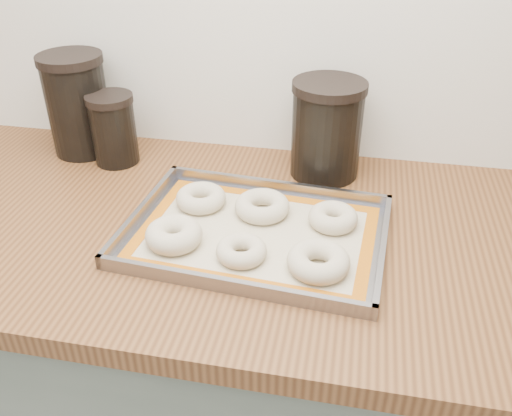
% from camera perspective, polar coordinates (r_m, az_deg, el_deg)
% --- Properties ---
extents(cabinet, '(3.00, 0.65, 0.86)m').
position_cam_1_polar(cabinet, '(1.38, -8.91, -17.23)').
color(cabinet, slate).
rests_on(cabinet, floor).
extents(countertop, '(3.06, 0.68, 0.04)m').
position_cam_1_polar(countertop, '(1.08, -10.89, -1.49)').
color(countertop, brown).
rests_on(countertop, cabinet).
extents(baking_tray, '(0.48, 0.36, 0.03)m').
position_cam_1_polar(baking_tray, '(0.98, -0.00, -2.61)').
color(baking_tray, gray).
rests_on(baking_tray, countertop).
extents(baking_mat, '(0.44, 0.32, 0.00)m').
position_cam_1_polar(baking_mat, '(0.98, 0.00, -2.71)').
color(baking_mat, '#C6B793').
rests_on(baking_mat, baking_tray).
extents(bagel_front_left, '(0.12, 0.12, 0.04)m').
position_cam_1_polar(bagel_front_left, '(0.96, -8.64, -2.80)').
color(bagel_front_left, '#C2B396').
rests_on(bagel_front_left, baking_mat).
extents(bagel_front_mid, '(0.11, 0.11, 0.03)m').
position_cam_1_polar(bagel_front_mid, '(0.92, -1.55, -4.52)').
color(bagel_front_mid, '#C2B396').
rests_on(bagel_front_mid, baking_mat).
extents(bagel_front_right, '(0.14, 0.14, 0.04)m').
position_cam_1_polar(bagel_front_right, '(0.89, 6.58, -5.60)').
color(bagel_front_right, '#C2B396').
rests_on(bagel_front_right, baking_mat).
extents(bagel_back_left, '(0.13, 0.13, 0.03)m').
position_cam_1_polar(bagel_back_left, '(1.06, -5.81, 1.05)').
color(bagel_back_left, '#C2B396').
rests_on(bagel_back_left, baking_mat).
extents(bagel_back_mid, '(0.11, 0.11, 0.03)m').
position_cam_1_polar(bagel_back_mid, '(1.03, 0.65, 0.19)').
color(bagel_back_mid, '#C2B396').
rests_on(bagel_back_mid, baking_mat).
extents(bagel_back_right, '(0.11, 0.11, 0.03)m').
position_cam_1_polar(bagel_back_right, '(1.01, 8.11, -1.01)').
color(bagel_back_right, '#C2B396').
rests_on(bagel_back_right, baking_mat).
extents(canister_left, '(0.14, 0.14, 0.23)m').
position_cam_1_polar(canister_left, '(1.31, -18.26, 10.34)').
color(canister_left, black).
rests_on(canister_left, countertop).
extents(canister_mid, '(0.10, 0.10, 0.16)m').
position_cam_1_polar(canister_mid, '(1.24, -14.77, 8.05)').
color(canister_mid, black).
rests_on(canister_mid, countertop).
extents(canister_right, '(0.15, 0.15, 0.21)m').
position_cam_1_polar(canister_right, '(1.15, 7.45, 8.23)').
color(canister_right, black).
rests_on(canister_right, countertop).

